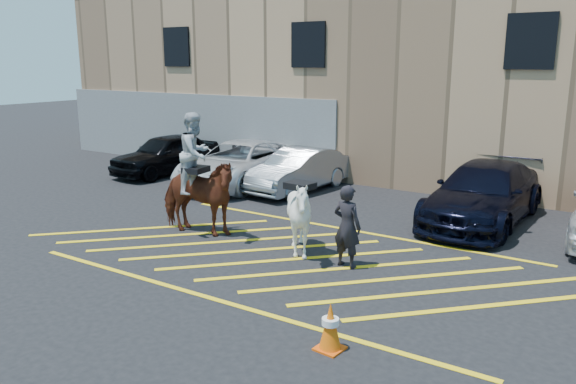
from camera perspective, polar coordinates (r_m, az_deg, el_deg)
The scene contains 11 objects.
ground at distance 12.19m, azimuth 1.46°, elevation -6.43°, with size 90.00×90.00×0.00m, color black.
car_black_suv at distance 21.14m, azimuth -12.24°, elevation 3.81°, with size 1.74×4.33×1.47m, color black.
car_white_pickup at distance 18.84m, azimuth -4.98°, elevation 2.91°, with size 2.42×5.26×1.46m, color silver.
car_silver_sedan at distance 17.95m, azimuth 1.07°, elevation 2.25°, with size 1.42×4.08×1.34m, color #90969D.
car_blue_suv at distance 15.28m, azimuth 19.27°, elevation -0.14°, with size 2.12×5.22×1.51m, color black.
handler at distance 11.33m, azimuth 6.03°, elevation -3.49°, with size 0.62×0.41×1.71m, color black.
warehouse at distance 22.62m, azimuth 17.73°, elevation 11.52°, with size 32.42×10.20×7.30m.
hatching_zone at distance 11.94m, azimuth 0.72°, elevation -6.82°, with size 12.60×5.12×0.01m.
mounted_bay at distance 13.47m, azimuth -9.28°, elevation 0.56°, with size 2.34×1.30×2.93m.
saddled_white at distance 11.94m, azimuth 1.22°, elevation -2.46°, with size 1.58×1.73×1.73m.
traffic_cone at distance 8.34m, azimuth 4.32°, elevation -13.45°, with size 0.42×0.42×0.73m.
Camera 1 is at (5.90, -9.83, 4.11)m, focal length 35.00 mm.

